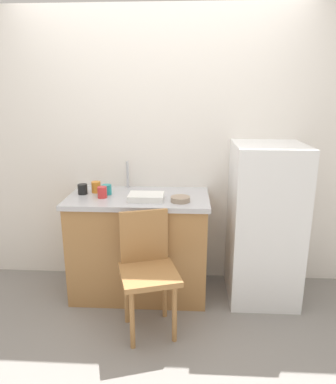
% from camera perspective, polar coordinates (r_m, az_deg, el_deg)
% --- Properties ---
extents(ground_plane, '(8.00, 8.00, 0.00)m').
position_cam_1_polar(ground_plane, '(2.80, -2.83, -22.32)').
color(ground_plane, gray).
extents(back_wall, '(4.80, 0.10, 2.42)m').
position_cam_1_polar(back_wall, '(3.24, -1.28, 6.60)').
color(back_wall, white).
rests_on(back_wall, ground_plane).
extents(cabinet_base, '(1.13, 0.60, 0.85)m').
position_cam_1_polar(cabinet_base, '(3.15, -4.54, -8.71)').
color(cabinet_base, '#A87542').
rests_on(cabinet_base, ground_plane).
extents(countertop, '(1.17, 0.64, 0.04)m').
position_cam_1_polar(countertop, '(3.00, -4.73, -0.95)').
color(countertop, '#B7B7BC').
rests_on(countertop, cabinet_base).
extents(faucet, '(0.02, 0.02, 0.24)m').
position_cam_1_polar(faucet, '(3.22, -6.48, 2.77)').
color(faucet, '#B7B7BC').
rests_on(faucet, countertop).
extents(refrigerator, '(0.56, 0.60, 1.33)m').
position_cam_1_polar(refrigerator, '(3.10, 15.13, -4.84)').
color(refrigerator, white).
rests_on(refrigerator, ground_plane).
extents(chair, '(0.50, 0.50, 0.89)m').
position_cam_1_polar(chair, '(2.65, -3.32, -11.84)').
color(chair, '#A87542').
rests_on(chair, ground_plane).
extents(dish_tray, '(0.28, 0.20, 0.05)m').
position_cam_1_polar(dish_tray, '(2.86, -3.51, -0.80)').
color(dish_tray, white).
rests_on(dish_tray, countertop).
extents(terracotta_bowl, '(0.15, 0.15, 0.04)m').
position_cam_1_polar(terracotta_bowl, '(2.82, 1.98, -1.15)').
color(terracotta_bowl, gray).
rests_on(terracotta_bowl, countertop).
extents(cup_orange, '(0.08, 0.08, 0.10)m').
position_cam_1_polar(cup_orange, '(3.13, -11.42, 0.79)').
color(cup_orange, orange).
rests_on(cup_orange, countertop).
extents(cup_black, '(0.08, 0.08, 0.09)m').
position_cam_1_polar(cup_black, '(3.10, -13.50, 0.44)').
color(cup_black, black).
rests_on(cup_black, countertop).
extents(cup_teal, '(0.08, 0.08, 0.08)m').
position_cam_1_polar(cup_teal, '(3.05, -9.78, 0.39)').
color(cup_teal, teal).
rests_on(cup_teal, countertop).
extents(cup_red, '(0.08, 0.08, 0.09)m').
position_cam_1_polar(cup_red, '(2.96, -10.48, -0.04)').
color(cup_red, red).
rests_on(cup_red, countertop).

